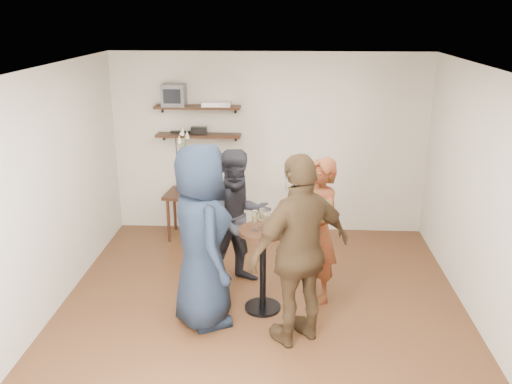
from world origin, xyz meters
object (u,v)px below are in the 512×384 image
(side_table, at_px, (186,200))
(person_plaid, at_px, (319,231))
(person_navy, at_px, (201,237))
(person_brown, at_px, (300,251))
(crt_monitor, at_px, (174,95))
(dvd_deck, at_px, (217,104))
(person_dark, at_px, (239,219))
(radio, at_px, (199,131))
(drinks_table, at_px, (263,259))

(side_table, bearing_deg, person_plaid, -43.39)
(side_table, distance_m, person_navy, 2.35)
(person_plaid, height_order, person_brown, person_brown)
(crt_monitor, height_order, dvd_deck, crt_monitor)
(dvd_deck, relative_size, person_dark, 0.24)
(person_navy, relative_size, person_brown, 1.00)
(radio, bearing_deg, person_brown, -63.27)
(drinks_table, bearing_deg, person_brown, -55.31)
(side_table, distance_m, person_brown, 3.00)
(dvd_deck, bearing_deg, drinks_table, -71.38)
(person_dark, height_order, person_brown, person_brown)
(drinks_table, xyz_separation_m, person_brown, (0.38, -0.55, 0.35))
(dvd_deck, xyz_separation_m, drinks_table, (0.74, -2.20, -1.29))
(dvd_deck, distance_m, drinks_table, 2.65)
(person_plaid, distance_m, person_brown, 0.87)
(person_navy, bearing_deg, side_table, -9.41)
(dvd_deck, distance_m, side_table, 1.43)
(drinks_table, relative_size, person_dark, 0.57)
(dvd_deck, height_order, side_table, dvd_deck)
(crt_monitor, height_order, drinks_table, crt_monitor)
(radio, height_order, side_table, radio)
(person_dark, bearing_deg, person_brown, -86.51)
(radio, xyz_separation_m, person_navy, (0.39, -2.47, -0.55))
(radio, bearing_deg, side_table, -128.88)
(side_table, distance_m, person_dark, 1.66)
(side_table, relative_size, person_brown, 0.35)
(person_plaid, bearing_deg, person_navy, -90.75)
(crt_monitor, distance_m, radio, 0.60)
(drinks_table, relative_size, person_plaid, 0.57)
(dvd_deck, bearing_deg, crt_monitor, 180.00)
(person_plaid, bearing_deg, crt_monitor, -159.86)
(person_dark, distance_m, person_navy, 0.92)
(crt_monitor, relative_size, side_table, 0.48)
(crt_monitor, xyz_separation_m, drinks_table, (1.33, -2.20, -1.41))
(drinks_table, relative_size, person_navy, 0.49)
(side_table, distance_m, drinks_table, 2.30)
(radio, bearing_deg, person_plaid, -49.97)
(person_navy, bearing_deg, crt_monitor, -7.40)
(crt_monitor, relative_size, dvd_deck, 0.80)
(person_dark, bearing_deg, drinks_table, -90.00)
(person_plaid, xyz_separation_m, person_navy, (-1.22, -0.55, 0.14))
(dvd_deck, relative_size, drinks_table, 0.42)
(side_table, relative_size, person_dark, 0.40)
(person_dark, bearing_deg, radio, 85.61)
(dvd_deck, height_order, person_brown, dvd_deck)
(drinks_table, xyz_separation_m, person_plaid, (0.60, 0.28, 0.22))
(radio, height_order, person_plaid, person_plaid)
(crt_monitor, xyz_separation_m, person_navy, (0.72, -2.47, -1.05))
(crt_monitor, height_order, person_dark, crt_monitor)
(dvd_deck, distance_m, person_brown, 3.11)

